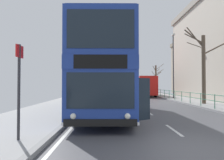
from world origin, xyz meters
TOP-DOWN VIEW (x-y plane):
  - ground at (-0.72, -0.00)m, footprint 15.80×140.00m
  - double_decker_bus_main at (-2.73, 7.32)m, footprint 3.31×11.43m
  - background_bus_far_lane at (2.83, 26.16)m, footprint 2.74×9.18m
  - pedestrian_railing_far_kerb at (4.45, 15.32)m, footprint 0.05×34.86m
  - bus_stop_sign_near at (-5.05, 0.74)m, footprint 0.08×0.44m
  - street_lamp_far_side at (5.19, 19.15)m, footprint 0.28×0.60m
  - bare_tree_far_00 at (6.60, 34.53)m, footprint 2.44×2.34m
  - bare_tree_far_01 at (5.48, 12.04)m, footprint 3.02×1.70m
  - background_building_01 at (16.03, 31.65)m, footprint 10.51×15.38m

SIDE VIEW (x-z plane):
  - ground at x=-0.72m, z-range -0.06..0.14m
  - pedestrian_railing_far_kerb at x=4.45m, z-range 0.31..1.27m
  - background_bus_far_lane at x=2.83m, z-range 0.14..3.07m
  - bus_stop_sign_near at x=-5.05m, z-range 0.45..3.20m
  - double_decker_bus_main at x=-2.73m, z-range 0.11..4.67m
  - bare_tree_far_00 at x=6.60m, z-range 0.27..5.82m
  - bare_tree_far_01 at x=5.48m, z-range 0.08..6.68m
  - street_lamp_far_side at x=5.19m, z-range 0.75..8.44m
  - background_building_01 at x=16.03m, z-range 0.03..10.57m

